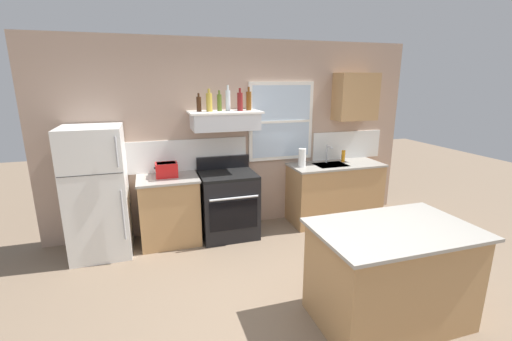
# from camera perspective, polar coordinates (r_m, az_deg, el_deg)

# --- Properties ---
(ground_plane) EXTENTS (16.00, 16.00, 0.00)m
(ground_plane) POSITION_cam_1_polar(r_m,az_deg,el_deg) (3.60, 7.04, -22.06)
(ground_plane) COLOR #7A6651
(back_wall) EXTENTS (5.40, 0.11, 2.70)m
(back_wall) POSITION_cam_1_polar(r_m,az_deg,el_deg) (5.06, -2.64, 5.68)
(back_wall) COLOR tan
(back_wall) RESTS_ON ground_plane
(refrigerator) EXTENTS (0.70, 0.72, 1.62)m
(refrigerator) POSITION_cam_1_polar(r_m,az_deg,el_deg) (4.68, -24.73, -3.26)
(refrigerator) COLOR white
(refrigerator) RESTS_ON ground_plane
(counter_left_of_stove) EXTENTS (0.79, 0.63, 0.91)m
(counter_left_of_stove) POSITION_cam_1_polar(r_m,az_deg,el_deg) (4.81, -14.09, -6.31)
(counter_left_of_stove) COLOR tan
(counter_left_of_stove) RESTS_ON ground_plane
(toaster) EXTENTS (0.30, 0.20, 0.19)m
(toaster) POSITION_cam_1_polar(r_m,az_deg,el_deg) (4.68, -14.56, 0.15)
(toaster) COLOR red
(toaster) RESTS_ON counter_left_of_stove
(stove_range) EXTENTS (0.76, 0.69, 1.09)m
(stove_range) POSITION_cam_1_polar(r_m,az_deg,el_deg) (4.87, -4.61, -5.51)
(stove_range) COLOR black
(stove_range) RESTS_ON ground_plane
(range_hood_shelf) EXTENTS (0.96, 0.52, 0.24)m
(range_hood_shelf) POSITION_cam_1_polar(r_m,az_deg,el_deg) (4.70, -5.17, 8.27)
(range_hood_shelf) COLOR silver
(bottle_brown_stout) EXTENTS (0.06, 0.06, 0.24)m
(bottle_brown_stout) POSITION_cam_1_polar(r_m,az_deg,el_deg) (4.65, -9.42, 10.81)
(bottle_brown_stout) COLOR #381E0F
(bottle_brown_stout) RESTS_ON range_hood_shelf
(bottle_champagne_gold_foil) EXTENTS (0.08, 0.08, 0.29)m
(bottle_champagne_gold_foil) POSITION_cam_1_polar(r_m,az_deg,el_deg) (4.64, -7.74, 11.16)
(bottle_champagne_gold_foil) COLOR #B29333
(bottle_champagne_gold_foil) RESTS_ON range_hood_shelf
(bottle_olive_oil_square) EXTENTS (0.06, 0.06, 0.27)m
(bottle_olive_oil_square) POSITION_cam_1_polar(r_m,az_deg,el_deg) (4.70, -6.07, 11.13)
(bottle_olive_oil_square) COLOR #4C601E
(bottle_olive_oil_square) RESTS_ON range_hood_shelf
(bottle_clear_tall) EXTENTS (0.06, 0.06, 0.34)m
(bottle_clear_tall) POSITION_cam_1_polar(r_m,az_deg,el_deg) (4.73, -4.65, 11.53)
(bottle_clear_tall) COLOR silver
(bottle_clear_tall) RESTS_ON range_hood_shelf
(bottle_red_label_wine) EXTENTS (0.07, 0.07, 0.30)m
(bottle_red_label_wine) POSITION_cam_1_polar(r_m,az_deg,el_deg) (4.70, -2.67, 11.34)
(bottle_red_label_wine) COLOR maroon
(bottle_red_label_wine) RESTS_ON range_hood_shelf
(bottle_amber_wine) EXTENTS (0.07, 0.07, 0.31)m
(bottle_amber_wine) POSITION_cam_1_polar(r_m,az_deg,el_deg) (4.79, -1.21, 11.48)
(bottle_amber_wine) COLOR brown
(bottle_amber_wine) RESTS_ON range_hood_shelf
(counter_right_with_sink) EXTENTS (1.43, 0.63, 0.91)m
(counter_right_with_sink) POSITION_cam_1_polar(r_m,az_deg,el_deg) (5.51, 12.80, -3.49)
(counter_right_with_sink) COLOR tan
(counter_right_with_sink) RESTS_ON ground_plane
(sink_faucet) EXTENTS (0.03, 0.17, 0.28)m
(sink_faucet) POSITION_cam_1_polar(r_m,az_deg,el_deg) (5.39, 11.74, 3.05)
(sink_faucet) COLOR silver
(sink_faucet) RESTS_ON counter_right_with_sink
(paper_towel_roll) EXTENTS (0.11, 0.11, 0.27)m
(paper_towel_roll) POSITION_cam_1_polar(r_m,az_deg,el_deg) (5.10, 7.63, 2.12)
(paper_towel_roll) COLOR white
(paper_towel_roll) RESTS_ON counter_right_with_sink
(dish_soap_bottle) EXTENTS (0.06, 0.06, 0.18)m
(dish_soap_bottle) POSITION_cam_1_polar(r_m,az_deg,el_deg) (5.55, 14.21, 2.34)
(dish_soap_bottle) COLOR orange
(dish_soap_bottle) RESTS_ON counter_right_with_sink
(kitchen_island) EXTENTS (1.40, 0.90, 0.91)m
(kitchen_island) POSITION_cam_1_polar(r_m,az_deg,el_deg) (3.46, 21.29, -15.66)
(kitchen_island) COLOR tan
(kitchen_island) RESTS_ON ground_plane
(upper_cabinet_right) EXTENTS (0.64, 0.32, 0.70)m
(upper_cabinet_right) POSITION_cam_1_polar(r_m,az_deg,el_deg) (5.56, 16.12, 11.62)
(upper_cabinet_right) COLOR tan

